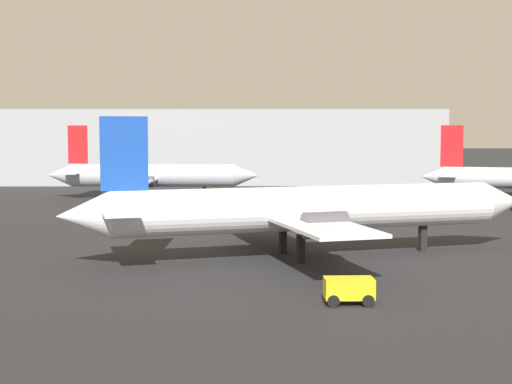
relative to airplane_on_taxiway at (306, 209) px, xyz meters
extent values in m
cylinder|color=white|center=(0.31, 0.09, 0.02)|extent=(26.06, 9.93, 2.95)
cone|color=white|center=(14.51, 4.07, 0.02)|extent=(3.92, 3.72, 2.95)
cone|color=white|center=(-13.88, -3.89, 0.02)|extent=(3.92, 3.72, 2.95)
cube|color=white|center=(-0.95, -0.27, -0.43)|extent=(9.62, 21.20, 0.22)
cube|color=white|center=(-11.88, -3.33, 0.31)|extent=(4.17, 7.96, 0.15)
cube|color=#1947B2|center=(-11.44, -3.21, 3.77)|extent=(2.88, 1.05, 4.56)
cylinder|color=#4C4C54|center=(-1.26, 3.76, -0.57)|extent=(3.07, 2.32, 1.64)
cylinder|color=#4C4C54|center=(0.88, -3.87, -0.57)|extent=(3.07, 2.32, 1.64)
cube|color=black|center=(8.40, 2.35, -2.36)|extent=(0.56, 0.56, 1.79)
cube|color=black|center=(-1.44, 1.49, -2.36)|extent=(0.56, 0.56, 1.79)
cube|color=black|center=(-0.46, -2.02, -2.36)|extent=(0.56, 0.56, 1.79)
cone|color=silver|center=(17.92, 37.68, -0.39)|extent=(3.22, 3.05, 2.43)
cube|color=silver|center=(19.59, 37.22, -0.14)|extent=(3.64, 6.98, 0.13)
cube|color=red|center=(19.97, 37.11, 3.24)|extent=(2.53, 0.92, 4.83)
cylinder|color=#B2BCCC|center=(-15.47, 41.44, -0.43)|extent=(19.91, 3.71, 2.82)
cone|color=#B2BCCC|center=(-4.02, 40.92, -0.43)|extent=(3.23, 2.96, 2.82)
cone|color=#B2BCCC|center=(-26.91, 41.95, -0.43)|extent=(3.23, 2.96, 2.82)
cube|color=#B2BCCC|center=(-16.46, 41.48, -0.85)|extent=(4.46, 17.29, 0.18)
cube|color=#B2BCCC|center=(-24.99, 41.86, -0.14)|extent=(2.06, 6.31, 0.12)
cube|color=red|center=(-24.62, 41.85, 3.32)|extent=(2.39, 0.33, 4.66)
cylinder|color=#4C4C54|center=(-15.72, 44.71, -0.99)|extent=(2.29, 1.44, 1.34)
cylinder|color=#4C4C54|center=(-16.01, 38.20, -0.99)|extent=(2.29, 1.44, 1.34)
cube|color=black|center=(-9.13, 41.15, -2.54)|extent=(0.39, 0.39, 1.42)
cube|color=black|center=(-16.39, 42.96, -2.54)|extent=(0.39, 0.39, 1.42)
cube|color=black|center=(-16.52, 40.00, -2.54)|extent=(0.39, 0.39, 1.42)
cube|color=gold|center=(1.09, -13.21, -2.45)|extent=(2.43, 1.35, 1.00)
cylinder|color=black|center=(0.26, -13.81, -2.95)|extent=(0.60, 0.21, 0.60)
cylinder|color=black|center=(0.24, -12.64, -2.95)|extent=(0.60, 0.21, 0.60)
cylinder|color=black|center=(1.94, -13.77, -2.95)|extent=(0.60, 0.21, 0.60)
cylinder|color=black|center=(1.92, -12.60, -2.95)|extent=(0.60, 0.21, 0.60)
cube|color=#999EA3|center=(-13.99, 72.97, 2.42)|extent=(79.73, 25.84, 11.35)
camera|label=1|loc=(-3.86, -48.54, 5.34)|focal=51.72mm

